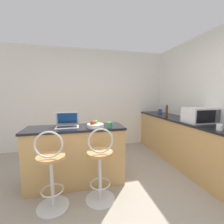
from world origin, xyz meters
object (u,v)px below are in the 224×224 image
(bar_stool_near, at_px, (51,172))
(fruit_bowl, at_px, (95,125))
(mug_blue, at_px, (160,111))
(bar_stool_far, at_px, (100,167))
(pepper_mill, at_px, (167,111))
(mug_white, at_px, (220,127))
(microwave, at_px, (200,115))
(mug_green, at_px, (109,125))
(laptop, at_px, (67,123))

(bar_stool_near, height_order, fruit_bowl, fruit_bowl)
(bar_stool_near, xyz_separation_m, mug_blue, (2.56, 1.83, 0.50))
(bar_stool_far, relative_size, pepper_mill, 3.72)
(fruit_bowl, xyz_separation_m, mug_white, (1.69, -0.59, 0.01))
(bar_stool_far, bearing_deg, bar_stool_near, 180.00)
(bar_stool_far, height_order, pepper_mill, pepper_mill)
(bar_stool_near, relative_size, bar_stool_far, 1.00)
(microwave, height_order, fruit_bowl, microwave)
(bar_stool_far, distance_m, pepper_mill, 2.12)
(bar_stool_far, relative_size, mug_blue, 9.69)
(pepper_mill, bearing_deg, mug_white, -90.53)
(mug_green, bearing_deg, laptop, 158.95)
(mug_white, bearing_deg, microwave, 70.75)
(bar_stool_near, bearing_deg, mug_blue, 35.51)
(bar_stool_near, xyz_separation_m, mug_green, (0.80, 0.32, 0.49))
(laptop, bearing_deg, bar_stool_far, -52.63)
(bar_stool_near, height_order, mug_blue, mug_blue)
(laptop, relative_size, mug_white, 3.57)
(laptop, bearing_deg, bar_stool_near, -107.30)
(bar_stool_near, distance_m, mug_blue, 3.19)
(fruit_bowl, bearing_deg, mug_white, -19.25)
(bar_stool_far, bearing_deg, mug_white, -6.49)
(mug_blue, bearing_deg, bar_stool_far, -136.96)
(laptop, bearing_deg, mug_blue, 27.94)
(mug_blue, xyz_separation_m, fruit_bowl, (-1.97, -1.43, -0.01))
(bar_stool_far, bearing_deg, microwave, 11.08)
(mug_blue, distance_m, mug_white, 2.04)
(laptop, relative_size, microwave, 0.64)
(fruit_bowl, relative_size, mug_white, 2.60)
(bar_stool_far, relative_size, microwave, 1.89)
(bar_stool_near, height_order, laptop, laptop)
(bar_stool_near, relative_size, microwave, 1.89)
(laptop, xyz_separation_m, microwave, (2.31, -0.19, 0.08))
(laptop, distance_m, fruit_bowl, 0.45)
(bar_stool_near, distance_m, mug_white, 2.35)
(bar_stool_far, distance_m, fruit_bowl, 0.63)
(fruit_bowl, bearing_deg, mug_green, -20.97)
(bar_stool_near, bearing_deg, microwave, 8.43)
(bar_stool_far, xyz_separation_m, mug_green, (0.20, 0.32, 0.49))
(mug_blue, bearing_deg, pepper_mill, -110.26)
(laptop, xyz_separation_m, mug_white, (2.11, -0.75, -0.01))
(microwave, xyz_separation_m, mug_white, (-0.20, -0.56, -0.09))
(microwave, xyz_separation_m, pepper_mill, (-0.18, 0.75, -0.00))
(microwave, relative_size, pepper_mill, 1.96)
(laptop, relative_size, mug_blue, 3.30)
(laptop, height_order, microwave, microwave)
(bar_stool_far, relative_size, mug_green, 11.21)
(pepper_mill, relative_size, mug_blue, 2.61)
(laptop, xyz_separation_m, pepper_mill, (2.13, 0.56, 0.07))
(mug_blue, bearing_deg, laptop, -152.06)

